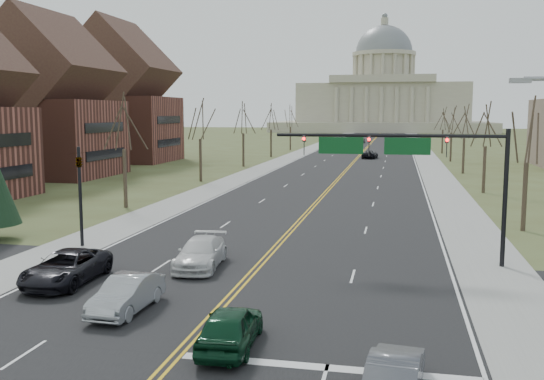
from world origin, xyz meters
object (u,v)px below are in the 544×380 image
at_px(car_sb_inner_lead, 127,294).
at_px(car_sb_inner_second, 201,253).
at_px(signal_left, 80,185).
at_px(car_nb_inner_lead, 230,327).
at_px(car_far_nb, 370,154).
at_px(signal_mast, 406,155).
at_px(car_nb_outer_lead, 395,373).
at_px(car_sb_outer_lead, 66,267).
at_px(car_far_sb, 361,140).

height_order(car_sb_inner_lead, car_sb_inner_second, car_sb_inner_second).
distance_m(signal_left, car_nb_inner_lead, 19.04).
bearing_deg(car_far_nb, car_sb_inner_second, 92.41).
bearing_deg(signal_mast, car_sb_inner_second, -162.11).
height_order(car_sb_inner_lead, car_far_nb, car_sb_inner_lead).
relative_size(signal_mast, car_nb_outer_lead, 2.98).
distance_m(car_sb_outer_lead, car_far_sb, 136.03).
height_order(signal_left, car_nb_outer_lead, signal_left).
bearing_deg(signal_mast, car_nb_inner_lead, -113.49).
distance_m(car_nb_inner_lead, car_nb_outer_lead, 6.06).
bearing_deg(car_far_sb, signal_mast, -77.99).
relative_size(car_nb_inner_lead, car_nb_outer_lead, 1.07).
bearing_deg(car_nb_inner_lead, car_far_sb, -91.49).
distance_m(car_sb_inner_second, car_far_nb, 78.13).
relative_size(car_nb_outer_lead, car_sb_outer_lead, 0.75).
relative_size(car_nb_outer_lead, car_far_nb, 0.82).
distance_m(signal_mast, car_sb_inner_second, 11.95).
height_order(car_nb_inner_lead, car_sb_outer_lead, car_sb_outer_lead).
height_order(signal_left, car_nb_inner_lead, signal_left).
bearing_deg(car_sb_outer_lead, car_nb_outer_lead, -30.76).
xyz_separation_m(car_nb_outer_lead, car_far_sb, (-9.60, 144.40, 0.01)).
xyz_separation_m(car_nb_inner_lead, car_nb_outer_lead, (5.54, -2.45, -0.07)).
distance_m(signal_left, car_sb_outer_lead, 8.71).
relative_size(car_sb_inner_second, car_far_sb, 1.29).
height_order(signal_mast, car_sb_outer_lead, signal_mast).
bearing_deg(car_sb_outer_lead, car_sb_inner_lead, -36.61).
distance_m(car_sb_inner_second, car_far_sb, 131.76).
distance_m(signal_mast, car_nb_inner_lead, 15.57).
xyz_separation_m(car_far_nb, car_far_sb, (-4.71, 53.80, -0.01)).
relative_size(signal_left, car_far_sb, 1.49).
height_order(car_sb_outer_lead, car_sb_inner_second, car_sb_outer_lead).
bearing_deg(car_sb_inner_second, car_nb_inner_lead, -71.51).
xyz_separation_m(signal_left, car_far_sb, (9.01, 128.43, -3.02)).
height_order(car_sb_inner_second, car_far_nb, car_sb_inner_second).
bearing_deg(car_sb_inner_lead, car_nb_outer_lead, -24.50).
height_order(car_nb_inner_lead, car_far_nb, car_nb_inner_lead).
relative_size(car_sb_outer_lead, car_sb_inner_second, 1.06).
bearing_deg(signal_left, car_sb_inner_second, -21.19).
bearing_deg(signal_left, signal_mast, -0.00).
distance_m(signal_left, car_nb_outer_lead, 24.71).
distance_m(car_sb_inner_lead, car_sb_outer_lead, 5.57).
bearing_deg(car_sb_inner_second, car_nb_outer_lead, -56.81).
height_order(signal_mast, car_nb_outer_lead, signal_mast).
distance_m(car_nb_outer_lead, car_sb_inner_lead, 11.93).
bearing_deg(car_sb_outer_lead, car_far_nb, 81.17).
height_order(signal_mast, car_sb_inner_second, signal_mast).
height_order(car_nb_outer_lead, car_far_sb, car_far_sb).
distance_m(signal_mast, car_sb_outer_lead, 17.99).
xyz_separation_m(signal_mast, car_far_sb, (-9.94, 128.43, -5.06)).
relative_size(signal_left, car_nb_inner_lead, 1.38).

